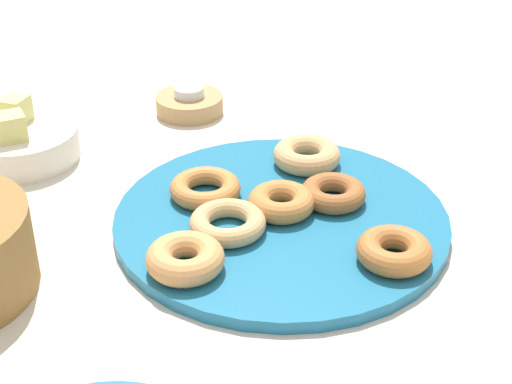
% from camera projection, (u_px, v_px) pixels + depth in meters
% --- Properties ---
extents(ground_plane, '(2.40, 2.40, 0.00)m').
position_uv_depth(ground_plane, '(281.00, 225.00, 0.93)').
color(ground_plane, beige).
extents(donut_plate, '(0.40, 0.40, 0.02)m').
position_uv_depth(donut_plate, '(281.00, 219.00, 0.92)').
color(donut_plate, '#1E6B93').
rests_on(donut_plate, ground_plane).
extents(donut_0, '(0.10, 0.10, 0.03)m').
position_uv_depth(donut_0, '(394.00, 251.00, 0.83)').
color(donut_0, '#AD6B33').
rests_on(donut_0, donut_plate).
extents(donut_1, '(0.09, 0.09, 0.02)m').
position_uv_depth(donut_1, '(333.00, 193.00, 0.94)').
color(donut_1, '#995B2D').
rests_on(donut_1, donut_plate).
extents(donut_2, '(0.09, 0.09, 0.02)m').
position_uv_depth(donut_2, '(205.00, 188.00, 0.95)').
color(donut_2, '#BC7A3D').
rests_on(donut_2, donut_plate).
extents(donut_3, '(0.11, 0.11, 0.03)m').
position_uv_depth(donut_3, '(307.00, 155.00, 1.02)').
color(donut_3, tan).
rests_on(donut_3, donut_plate).
extents(donut_4, '(0.12, 0.12, 0.03)m').
position_uv_depth(donut_4, '(185.00, 258.00, 0.81)').
color(donut_4, tan).
rests_on(donut_4, donut_plate).
extents(donut_5, '(0.11, 0.11, 0.02)m').
position_uv_depth(donut_5, '(228.00, 223.00, 0.88)').
color(donut_5, tan).
rests_on(donut_5, donut_plate).
extents(donut_6, '(0.09, 0.09, 0.03)m').
position_uv_depth(donut_6, '(280.00, 202.00, 0.92)').
color(donut_6, '#BC7A3D').
rests_on(donut_6, donut_plate).
extents(candle_holder, '(0.10, 0.10, 0.03)m').
position_uv_depth(candle_holder, '(190.00, 104.00, 1.20)').
color(candle_holder, tan).
rests_on(candle_holder, ground_plane).
extents(tealight, '(0.05, 0.05, 0.01)m').
position_uv_depth(tealight, '(189.00, 92.00, 1.19)').
color(tealight, silver).
rests_on(tealight, candle_holder).
extents(fruit_bowl, '(0.16, 0.16, 0.04)m').
position_uv_depth(fruit_bowl, '(22.00, 144.00, 1.06)').
color(fruit_bowl, silver).
rests_on(fruit_bowl, ground_plane).
extents(melon_chunk_left, '(0.05, 0.05, 0.04)m').
position_uv_depth(melon_chunk_left, '(11.00, 127.00, 1.02)').
color(melon_chunk_left, '#DBD67A').
rests_on(melon_chunk_left, fruit_bowl).
extents(melon_chunk_right, '(0.05, 0.05, 0.04)m').
position_uv_depth(melon_chunk_right, '(15.00, 110.00, 1.07)').
color(melon_chunk_right, '#DBD67A').
rests_on(melon_chunk_right, fruit_bowl).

